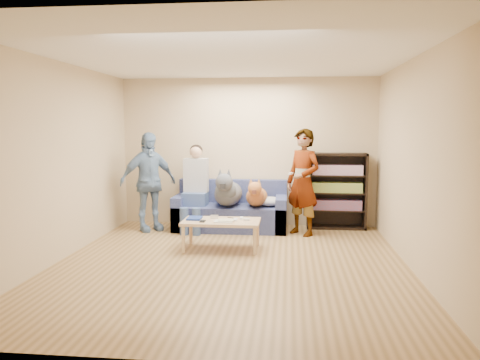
# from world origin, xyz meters

# --- Properties ---
(ground) EXTENTS (5.00, 5.00, 0.00)m
(ground) POSITION_xyz_m (0.00, 0.00, 0.00)
(ground) COLOR olive
(ground) RESTS_ON ground
(ceiling) EXTENTS (5.00, 5.00, 0.00)m
(ceiling) POSITION_xyz_m (0.00, 0.00, 2.60)
(ceiling) COLOR white
(ceiling) RESTS_ON ground
(wall_back) EXTENTS (4.50, 0.00, 4.50)m
(wall_back) POSITION_xyz_m (0.00, 2.50, 1.30)
(wall_back) COLOR tan
(wall_back) RESTS_ON ground
(wall_front) EXTENTS (4.50, 0.00, 4.50)m
(wall_front) POSITION_xyz_m (0.00, -2.50, 1.30)
(wall_front) COLOR tan
(wall_front) RESTS_ON ground
(wall_left) EXTENTS (0.00, 5.00, 5.00)m
(wall_left) POSITION_xyz_m (-2.25, 0.00, 1.30)
(wall_left) COLOR tan
(wall_left) RESTS_ON ground
(wall_right) EXTENTS (0.00, 5.00, 5.00)m
(wall_right) POSITION_xyz_m (2.25, 0.00, 1.30)
(wall_right) COLOR tan
(wall_right) RESTS_ON ground
(blanket) EXTENTS (0.44, 0.37, 0.15)m
(blanket) POSITION_xyz_m (0.42, 1.99, 0.50)
(blanket) COLOR #A6A6AB
(blanket) RESTS_ON sofa
(person_standing_right) EXTENTS (0.74, 0.73, 1.72)m
(person_standing_right) POSITION_xyz_m (0.96, 1.78, 0.86)
(person_standing_right) COLOR gray
(person_standing_right) RESTS_ON ground
(person_standing_left) EXTENTS (1.01, 0.93, 1.66)m
(person_standing_left) POSITION_xyz_m (-1.61, 1.81, 0.83)
(person_standing_left) COLOR #799DC1
(person_standing_left) RESTS_ON ground
(held_controller) EXTENTS (0.08, 0.12, 0.03)m
(held_controller) POSITION_xyz_m (0.76, 1.58, 1.02)
(held_controller) COLOR white
(held_controller) RESTS_ON person_standing_right
(notebook_blue) EXTENTS (0.20, 0.26, 0.03)m
(notebook_blue) POSITION_xyz_m (-0.62, 0.79, 0.43)
(notebook_blue) COLOR navy
(notebook_blue) RESTS_ON coffee_table
(papers) EXTENTS (0.26, 0.20, 0.02)m
(papers) POSITION_xyz_m (-0.17, 0.64, 0.43)
(papers) COLOR beige
(papers) RESTS_ON coffee_table
(magazine) EXTENTS (0.22, 0.17, 0.01)m
(magazine) POSITION_xyz_m (-0.14, 0.66, 0.44)
(magazine) COLOR beige
(magazine) RESTS_ON coffee_table
(camera_silver) EXTENTS (0.11, 0.06, 0.05)m
(camera_silver) POSITION_xyz_m (-0.34, 0.86, 0.45)
(camera_silver) COLOR silver
(camera_silver) RESTS_ON coffee_table
(controller_a) EXTENTS (0.04, 0.13, 0.03)m
(controller_a) POSITION_xyz_m (0.06, 0.84, 0.43)
(controller_a) COLOR white
(controller_a) RESTS_ON coffee_table
(controller_b) EXTENTS (0.09, 0.06, 0.03)m
(controller_b) POSITION_xyz_m (0.14, 0.76, 0.43)
(controller_b) COLOR silver
(controller_b) RESTS_ON coffee_table
(headphone_cup_a) EXTENTS (0.07, 0.07, 0.02)m
(headphone_cup_a) POSITION_xyz_m (-0.02, 0.72, 0.43)
(headphone_cup_a) COLOR white
(headphone_cup_a) RESTS_ON coffee_table
(headphone_cup_b) EXTENTS (0.07, 0.07, 0.02)m
(headphone_cup_b) POSITION_xyz_m (-0.02, 0.80, 0.43)
(headphone_cup_b) COLOR white
(headphone_cup_b) RESTS_ON coffee_table
(pen_orange) EXTENTS (0.13, 0.06, 0.01)m
(pen_orange) POSITION_xyz_m (-0.24, 0.58, 0.42)
(pen_orange) COLOR orange
(pen_orange) RESTS_ON coffee_table
(pen_black) EXTENTS (0.13, 0.08, 0.01)m
(pen_black) POSITION_xyz_m (-0.10, 0.92, 0.42)
(pen_black) COLOR black
(pen_black) RESTS_ON coffee_table
(wallet) EXTENTS (0.07, 0.12, 0.02)m
(wallet) POSITION_xyz_m (-0.47, 0.62, 0.43)
(wallet) COLOR black
(wallet) RESTS_ON coffee_table
(sofa) EXTENTS (1.90, 0.85, 0.82)m
(sofa) POSITION_xyz_m (-0.25, 2.10, 0.28)
(sofa) COLOR #515B93
(sofa) RESTS_ON ground
(person_seated) EXTENTS (0.40, 0.73, 1.47)m
(person_seated) POSITION_xyz_m (-0.85, 1.97, 0.77)
(person_seated) COLOR #3C5D85
(person_seated) RESTS_ON sofa
(dog_gray) EXTENTS (0.46, 1.27, 0.67)m
(dog_gray) POSITION_xyz_m (-0.28, 1.91, 0.66)
(dog_gray) COLOR #4F525A
(dog_gray) RESTS_ON sofa
(dog_tan) EXTENTS (0.36, 1.14, 0.52)m
(dog_tan) POSITION_xyz_m (0.20, 1.91, 0.61)
(dog_tan) COLOR #BE6E3A
(dog_tan) RESTS_ON sofa
(coffee_table) EXTENTS (1.10, 0.60, 0.42)m
(coffee_table) POSITION_xyz_m (-0.22, 0.74, 0.37)
(coffee_table) COLOR #D5AB83
(coffee_table) RESTS_ON ground
(bookshelf) EXTENTS (1.00, 0.34, 1.30)m
(bookshelf) POSITION_xyz_m (1.55, 2.33, 0.68)
(bookshelf) COLOR black
(bookshelf) RESTS_ON ground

